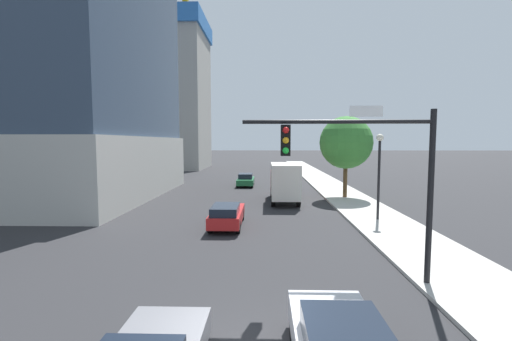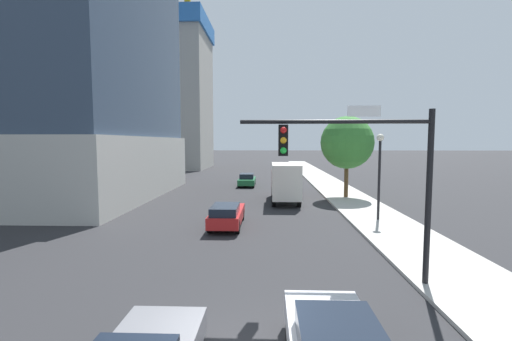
{
  "view_description": "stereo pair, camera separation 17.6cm",
  "coord_description": "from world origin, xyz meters",
  "px_view_note": "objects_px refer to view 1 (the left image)",
  "views": [
    {
      "loc": [
        0.65,
        -7.37,
        5.0
      ],
      "look_at": [
        0.04,
        13.93,
        3.23
      ],
      "focal_mm": 24.19,
      "sensor_mm": 36.0,
      "label": 1
    },
    {
      "loc": [
        0.82,
        -7.36,
        5.0
      ],
      "look_at": [
        0.04,
        13.93,
        3.23
      ],
      "focal_mm": 24.19,
      "sensor_mm": 36.0,
      "label": 2
    }
  ],
  "objects_px": {
    "car_red": "(227,215)",
    "construction_building": "(173,87)",
    "car_green": "(246,180)",
    "traffic_light_pole": "(365,161)",
    "box_truck": "(285,181)",
    "street_lamp": "(379,163)",
    "street_tree": "(346,143)"
  },
  "relations": [
    {
      "from": "street_lamp",
      "to": "street_tree",
      "type": "distance_m",
      "value": 8.98
    },
    {
      "from": "box_truck",
      "to": "car_red",
      "type": "bearing_deg",
      "value": -114.44
    },
    {
      "from": "street_lamp",
      "to": "street_tree",
      "type": "height_order",
      "value": "street_tree"
    },
    {
      "from": "construction_building",
      "to": "car_green",
      "type": "height_order",
      "value": "construction_building"
    },
    {
      "from": "street_lamp",
      "to": "car_red",
      "type": "distance_m",
      "value": 9.93
    },
    {
      "from": "traffic_light_pole",
      "to": "construction_building",
      "type": "bearing_deg",
      "value": 111.3
    },
    {
      "from": "street_lamp",
      "to": "car_green",
      "type": "xyz_separation_m",
      "value": [
        -9.34,
        17.33,
        -2.98
      ]
    },
    {
      "from": "street_lamp",
      "to": "box_truck",
      "type": "bearing_deg",
      "value": 128.87
    },
    {
      "from": "traffic_light_pole",
      "to": "street_tree",
      "type": "height_order",
      "value": "street_tree"
    },
    {
      "from": "street_tree",
      "to": "car_green",
      "type": "bearing_deg",
      "value": 137.8
    },
    {
      "from": "street_tree",
      "to": "car_green",
      "type": "height_order",
      "value": "street_tree"
    },
    {
      "from": "traffic_light_pole",
      "to": "car_green",
      "type": "xyz_separation_m",
      "value": [
        -5.64,
        27.17,
        -3.66
      ]
    },
    {
      "from": "traffic_light_pole",
      "to": "box_truck",
      "type": "bearing_deg",
      "value": 96.15
    },
    {
      "from": "traffic_light_pole",
      "to": "box_truck",
      "type": "relative_size",
      "value": 0.96
    },
    {
      "from": "street_lamp",
      "to": "car_red",
      "type": "xyz_separation_m",
      "value": [
        -9.34,
        -1.64,
        -2.95
      ]
    },
    {
      "from": "car_green",
      "to": "car_red",
      "type": "xyz_separation_m",
      "value": [
        0.0,
        -18.97,
        0.03
      ]
    },
    {
      "from": "construction_building",
      "to": "traffic_light_pole",
      "type": "height_order",
      "value": "construction_building"
    },
    {
      "from": "construction_building",
      "to": "car_green",
      "type": "bearing_deg",
      "value": -60.02
    },
    {
      "from": "car_red",
      "to": "box_truck",
      "type": "height_order",
      "value": "box_truck"
    },
    {
      "from": "street_lamp",
      "to": "car_green",
      "type": "bearing_deg",
      "value": 118.31
    },
    {
      "from": "construction_building",
      "to": "street_lamp",
      "type": "xyz_separation_m",
      "value": [
        24.62,
        -43.82,
        -11.64
      ]
    },
    {
      "from": "car_red",
      "to": "construction_building",
      "type": "bearing_deg",
      "value": 108.58
    },
    {
      "from": "box_truck",
      "to": "street_tree",
      "type": "bearing_deg",
      "value": 20.84
    },
    {
      "from": "construction_building",
      "to": "car_red",
      "type": "xyz_separation_m",
      "value": [
        15.28,
        -45.47,
        -14.6
      ]
    },
    {
      "from": "construction_building",
      "to": "car_red",
      "type": "height_order",
      "value": "construction_building"
    },
    {
      "from": "car_green",
      "to": "car_red",
      "type": "relative_size",
      "value": 0.94
    },
    {
      "from": "car_green",
      "to": "box_truck",
      "type": "distance_m",
      "value": 11.25
    },
    {
      "from": "street_tree",
      "to": "traffic_light_pole",
      "type": "bearing_deg",
      "value": -101.07
    },
    {
      "from": "street_tree",
      "to": "car_red",
      "type": "relative_size",
      "value": 1.5
    },
    {
      "from": "traffic_light_pole",
      "to": "street_tree",
      "type": "distance_m",
      "value": 19.1
    },
    {
      "from": "car_red",
      "to": "box_truck",
      "type": "relative_size",
      "value": 0.7
    },
    {
      "from": "car_green",
      "to": "traffic_light_pole",
      "type": "bearing_deg",
      "value": -78.27
    }
  ]
}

